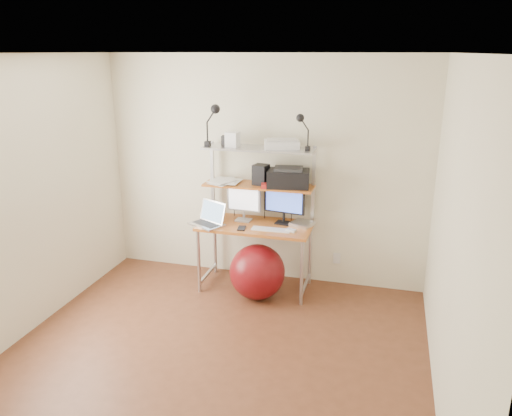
{
  "coord_description": "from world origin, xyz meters",
  "views": [
    {
      "loc": [
        1.33,
        -3.42,
        2.51
      ],
      "look_at": [
        0.09,
        1.15,
        1.02
      ],
      "focal_mm": 35.0,
      "sensor_mm": 36.0,
      "label": 1
    }
  ],
  "objects": [
    {
      "name": "red_box",
      "position": [
        0.14,
        1.46,
        1.17
      ],
      "size": [
        0.18,
        0.14,
        0.05
      ],
      "primitive_type": "cube",
      "rotation": [
        0.0,
        0.0,
        0.22
      ],
      "color": "red",
      "rests_on": "mid_shelf"
    },
    {
      "name": "clip_lamp_left",
      "position": [
        -0.46,
        1.49,
        1.87
      ],
      "size": [
        0.18,
        0.1,
        0.44
      ],
      "color": "black",
      "rests_on": "top_shelf"
    },
    {
      "name": "monitor_silver",
      "position": [
        -0.16,
        1.54,
        0.96
      ],
      "size": [
        0.37,
        0.14,
        0.42
      ],
      "rotation": [
        0.0,
        0.0,
        -0.05
      ],
      "color": "#BABABF",
      "rests_on": "desktop"
    },
    {
      "name": "monitor_black",
      "position": [
        0.28,
        1.57,
        0.97
      ],
      "size": [
        0.45,
        0.15,
        0.46
      ],
      "rotation": [
        0.0,
        0.0,
        -0.15
      ],
      "color": "black",
      "rests_on": "desktop"
    },
    {
      "name": "room",
      "position": [
        0.0,
        0.0,
        1.25
      ],
      "size": [
        3.6,
        3.6,
        3.6
      ],
      "color": "brown",
      "rests_on": "ground"
    },
    {
      "name": "phone",
      "position": [
        -0.1,
        1.28,
        0.75
      ],
      "size": [
        0.1,
        0.15,
        0.01
      ],
      "primitive_type": "cube",
      "rotation": [
        0.0,
        0.0,
        0.14
      ],
      "color": "black",
      "rests_on": "desktop"
    },
    {
      "name": "keyboard",
      "position": [
        0.2,
        1.32,
        0.75
      ],
      "size": [
        0.41,
        0.12,
        0.01
      ],
      "primitive_type": "cube",
      "rotation": [
        0.0,
        0.0,
        0.01
      ],
      "color": "silver",
      "rests_on": "desktop"
    },
    {
      "name": "nas_cube",
      "position": [
        0.02,
        1.57,
        1.26
      ],
      "size": [
        0.17,
        0.17,
        0.22
      ],
      "primitive_type": "cube",
      "rotation": [
        0.0,
        0.0,
        -0.19
      ],
      "color": "black",
      "rests_on": "mid_shelf"
    },
    {
      "name": "laptop",
      "position": [
        -0.48,
        1.33,
        0.79
      ],
      "size": [
        0.44,
        0.41,
        0.31
      ],
      "rotation": [
        0.0,
        0.0,
        -0.49
      ],
      "color": "silver",
      "rests_on": "desktop"
    },
    {
      "name": "box_grey",
      "position": [
        -0.36,
        1.59,
        1.6
      ],
      "size": [
        0.12,
        0.12,
        0.1
      ],
      "primitive_type": "cube",
      "rotation": [
        0.0,
        0.0,
        0.19
      ],
      "color": "#2A292C",
      "rests_on": "top_shelf"
    },
    {
      "name": "printer",
      "position": [
        0.32,
        1.57,
        1.25
      ],
      "size": [
        0.47,
        0.35,
        0.21
      ],
      "rotation": [
        0.0,
        0.0,
        0.14
      ],
      "color": "black",
      "rests_on": "mid_shelf"
    },
    {
      "name": "mouse",
      "position": [
        0.41,
        1.32,
        0.75
      ],
      "size": [
        0.11,
        0.08,
        0.03
      ],
      "primitive_type": "cube",
      "rotation": [
        0.0,
        0.0,
        -0.25
      ],
      "color": "silver",
      "rests_on": "desktop"
    },
    {
      "name": "wall_outlet",
      "position": [
        0.85,
        1.79,
        0.3
      ],
      "size": [
        0.08,
        0.01,
        0.12
      ],
      "primitive_type": "cube",
      "color": "silver",
      "rests_on": "room"
    },
    {
      "name": "mac_mini",
      "position": [
        0.49,
        1.54,
        0.76
      ],
      "size": [
        0.27,
        0.27,
        0.04
      ],
      "primitive_type": "cube",
      "rotation": [
        0.0,
        0.0,
        -0.31
      ],
      "color": "silver",
      "rests_on": "desktop"
    },
    {
      "name": "computer_desk",
      "position": [
        0.0,
        1.5,
        0.96
      ],
      "size": [
        1.2,
        0.6,
        1.57
      ],
      "color": "#C27125",
      "rests_on": "ground"
    },
    {
      "name": "box_white",
      "position": [
        -0.28,
        1.54,
        1.63
      ],
      "size": [
        0.15,
        0.13,
        0.15
      ],
      "primitive_type": "cube",
      "rotation": [
        0.0,
        0.0,
        -0.15
      ],
      "color": "silver",
      "rests_on": "top_shelf"
    },
    {
      "name": "clip_lamp_right",
      "position": [
        0.46,
        1.52,
        1.82
      ],
      "size": [
        0.15,
        0.08,
        0.37
      ],
      "color": "black",
      "rests_on": "top_shelf"
    },
    {
      "name": "scanner",
      "position": [
        0.24,
        1.6,
        1.6
      ],
      "size": [
        0.41,
        0.32,
        0.09
      ],
      "rotation": [
        0.0,
        0.0,
        0.28
      ],
      "color": "silver",
      "rests_on": "top_shelf"
    },
    {
      "name": "paper_stack",
      "position": [
        -0.39,
        1.56,
        1.17
      ],
      "size": [
        0.39,
        0.42,
        0.03
      ],
      "color": "white",
      "rests_on": "mid_shelf"
    },
    {
      "name": "exercise_ball",
      "position": [
        0.08,
        1.22,
        0.29
      ],
      "size": [
        0.59,
        0.59,
        0.59
      ],
      "primitive_type": "sphere",
      "color": "maroon",
      "rests_on": "floor"
    }
  ]
}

